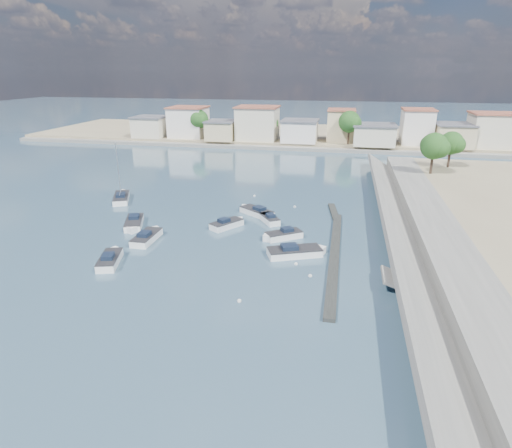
{
  "coord_description": "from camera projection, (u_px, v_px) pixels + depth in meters",
  "views": [
    {
      "loc": [
        7.22,
        -32.42,
        18.81
      ],
      "look_at": [
        -2.42,
        14.22,
        1.4
      ],
      "focal_mm": 30.0,
      "sensor_mm": 36.0,
      "label": 1
    }
  ],
  "objects": [
    {
      "name": "motorboat_a",
      "position": [
        110.0,
        259.0,
        43.76
      ],
      "size": [
        3.05,
        5.18,
        1.48
      ],
      "color": "white",
      "rests_on": "ground"
    },
    {
      "name": "motorboat_f",
      "position": [
        269.0,
        219.0,
        55.47
      ],
      "size": [
        3.32,
        3.92,
        1.48
      ],
      "color": "white",
      "rests_on": "ground"
    },
    {
      "name": "motorboat_d",
      "position": [
        282.0,
        236.0,
        49.96
      ],
      "size": [
        4.51,
        3.88,
        1.48
      ],
      "color": "white",
      "rests_on": "ground"
    },
    {
      "name": "motorboat_g",
      "position": [
        134.0,
        224.0,
        53.83
      ],
      "size": [
        3.7,
        5.77,
        1.48
      ],
      "color": "white",
      "rests_on": "ground"
    },
    {
      "name": "motorboat_e",
      "position": [
        148.0,
        237.0,
        49.57
      ],
      "size": [
        2.0,
        5.5,
        1.48
      ],
      "color": "white",
      "rests_on": "ground"
    },
    {
      "name": "mooring_buoys",
      "position": [
        297.0,
        239.0,
        49.91
      ],
      "size": [
        19.38,
        31.92,
        0.38
      ],
      "color": "white",
      "rests_on": "ground"
    },
    {
      "name": "far_town",
      "position": [
        360.0,
        128.0,
        104.67
      ],
      "size": [
        113.01,
        12.8,
        8.35
      ],
      "color": "beige",
      "rests_on": "far_shore_land"
    },
    {
      "name": "motorboat_b",
      "position": [
        228.0,
        224.0,
        53.64
      ],
      "size": [
        3.89,
        4.53,
        1.48
      ],
      "color": "white",
      "rests_on": "ground"
    },
    {
      "name": "seawall_walkway",
      "position": [
        445.0,
        246.0,
        45.78
      ],
      "size": [
        5.0,
        90.0,
        1.8
      ],
      "primitive_type": "cube",
      "color": "slate",
      "rests_on": "ground"
    },
    {
      "name": "shore_trees",
      "position": [
        351.0,
        127.0,
        96.57
      ],
      "size": [
        74.56,
        38.32,
        7.92
      ],
      "color": "#38281E",
      "rests_on": "ground"
    },
    {
      "name": "breakwater",
      "position": [
        334.0,
        245.0,
        47.95
      ],
      "size": [
        2.0,
        31.02,
        0.35
      ],
      "color": "black",
      "rests_on": "ground"
    },
    {
      "name": "sailboat",
      "position": [
        122.0,
        197.0,
        64.62
      ],
      "size": [
        4.4,
        6.62,
        9.0
      ],
      "color": "white",
      "rests_on": "ground"
    },
    {
      "name": "motorboat_c",
      "position": [
        256.0,
        212.0,
        58.26
      ],
      "size": [
        5.24,
        4.55,
        1.48
      ],
      "color": "white",
      "rests_on": "ground"
    },
    {
      "name": "far_shore_quay",
      "position": [
        313.0,
        149.0,
        102.81
      ],
      "size": [
        160.0,
        2.5,
        0.8
      ],
      "primitive_type": "cube",
      "color": "slate",
      "rests_on": "ground"
    },
    {
      "name": "ground",
      "position": [
        299.0,
        183.0,
        74.44
      ],
      "size": [
        400.0,
        400.0,
        0.0
      ],
      "primitive_type": "plane",
      "color": "#2F485E",
      "rests_on": "ground"
    },
    {
      "name": "motorboat_h",
      "position": [
        297.0,
        252.0,
        45.49
      ],
      "size": [
        6.32,
        4.26,
        1.48
      ],
      "color": "white",
      "rests_on": "ground"
    },
    {
      "name": "far_shore_land",
      "position": [
        319.0,
        135.0,
        122.03
      ],
      "size": [
        160.0,
        40.0,
        1.4
      ],
      "primitive_type": "cube",
      "color": "gray",
      "rests_on": "ground"
    }
  ]
}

